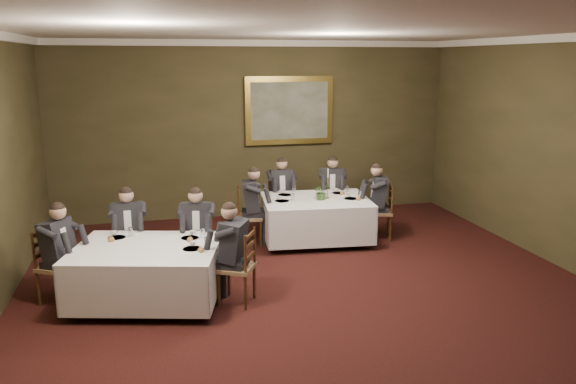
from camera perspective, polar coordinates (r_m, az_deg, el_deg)
name	(u,v)px	position (r m, az deg, el deg)	size (l,w,h in m)	color
ground	(331,319)	(7.15, 4.40, -12.70)	(10.00, 10.00, 0.00)	black
ceiling	(337,25)	(6.44, 4.98, 16.54)	(8.00, 10.00, 0.10)	silver
back_wall	(255,130)	(11.37, -3.33, 6.31)	(8.00, 0.10, 3.50)	#34321A
crown_molding	(337,31)	(6.44, 4.97, 16.01)	(8.00, 10.00, 0.12)	white
table_main	(316,216)	(9.86, 2.84, -2.48)	(1.98, 1.58, 0.67)	#331E0E
table_second	(147,270)	(7.64, -14.12, -7.67)	(2.17, 1.85, 0.67)	#331E0E
chair_main_backleft	(281,212)	(10.73, -0.75, -2.07)	(0.44, 0.42, 1.00)	olive
diner_main_backleft	(281,201)	(10.66, -0.74, -0.90)	(0.42, 0.48, 1.35)	black
chair_main_backright	(332,210)	(10.90, 4.46, -1.87)	(0.54, 0.53, 1.00)	olive
diner_main_backright	(332,199)	(10.83, 4.48, -0.72)	(0.52, 0.57, 1.35)	black
chair_main_endleft	(249,228)	(9.76, -3.95, -3.68)	(0.48, 0.50, 1.00)	olive
diner_main_endleft	(250,215)	(9.70, -3.90, -2.39)	(0.53, 0.47, 1.35)	black
chair_main_endright	(380,223)	(10.19, 9.32, -3.10)	(0.54, 0.55, 1.00)	olive
diner_main_endright	(380,210)	(10.12, 9.31, -1.86)	(0.58, 0.53, 1.35)	black
chair_sec_backleft	(131,256)	(8.69, -15.69, -6.32)	(0.44, 0.42, 1.00)	olive
diner_sec_backleft	(130,242)	(8.61, -15.79, -4.91)	(0.42, 0.48, 1.35)	black
chair_sec_backright	(198,257)	(8.47, -9.10, -6.52)	(0.50, 0.48, 1.00)	olive
diner_sec_backright	(198,242)	(8.38, -9.16, -5.07)	(0.47, 0.54, 1.35)	black
chair_sec_endright	(238,282)	(7.48, -5.15, -9.12)	(0.58, 0.59, 1.00)	olive
diner_sec_endright	(236,266)	(7.40, -5.27, -7.47)	(0.61, 0.58, 1.35)	black
chair_sec_endleft	(59,281)	(8.08, -22.27, -8.36)	(0.58, 0.59, 1.00)	olive
diner_sec_endleft	(58,265)	(8.00, -22.35, -6.85)	(0.61, 0.58, 1.35)	black
centerpiece	(321,191)	(9.71, 3.39, 0.10)	(0.27, 0.23, 0.30)	#2D5926
candlestick	(328,187)	(9.80, 4.06, 0.50)	(0.08, 0.08, 0.54)	gold
place_setting_table_main	(287,192)	(10.10, -0.08, -0.05)	(0.33, 0.31, 0.14)	white
place_setting_table_second	(121,234)	(8.04, -16.65, -4.14)	(0.33, 0.31, 0.14)	white
painting	(289,111)	(11.41, 0.13, 8.28)	(1.80, 0.09, 1.36)	#DEC251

